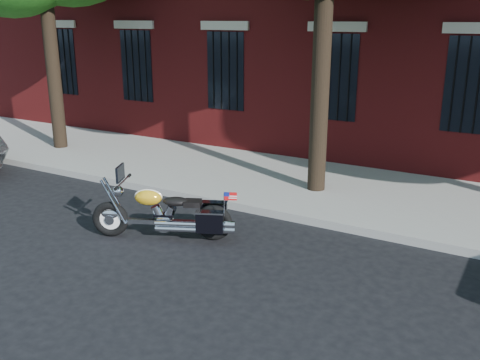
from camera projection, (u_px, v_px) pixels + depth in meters
The scene contains 4 objects.
ground at pixel (222, 239), 8.96m from camera, with size 120.00×120.00×0.00m, color black.
curb at pixel (260, 210), 10.08m from camera, with size 40.00×0.16×0.15m, color gray.
sidewalk at pixel (301, 184), 11.64m from camera, with size 40.00×3.60×0.15m, color gray.
motorcycle at pixel (169, 215), 8.85m from camera, with size 2.40×1.32×1.25m.
Camera 1 is at (4.40, -7.01, 3.58)m, focal length 40.00 mm.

